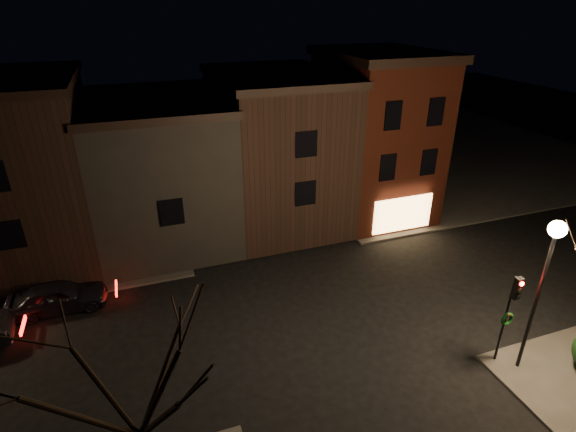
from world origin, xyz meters
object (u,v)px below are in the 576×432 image
object	(u,v)px
traffic_signal	(511,307)
bare_tree_left	(127,373)
street_lamp_near	(549,257)
parked_car_a	(58,297)

from	to	relation	value
traffic_signal	bare_tree_left	xyz separation A→B (m)	(-13.60, -1.49, 2.63)
street_lamp_near	traffic_signal	distance (m)	2.49
bare_tree_left	parked_car_a	xyz separation A→B (m)	(-3.47, 11.30, -4.70)
parked_car_a	street_lamp_near	bearing A→B (deg)	-120.51
bare_tree_left	parked_car_a	world-z (taller)	bare_tree_left
traffic_signal	bare_tree_left	bearing A→B (deg)	-173.74
bare_tree_left	traffic_signal	bearing A→B (deg)	6.26
street_lamp_near	traffic_signal	xyz separation A→B (m)	(-0.60, 0.49, -2.37)
traffic_signal	bare_tree_left	size ratio (longest dim) A/B	0.54
street_lamp_near	parked_car_a	size ratio (longest dim) A/B	1.50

